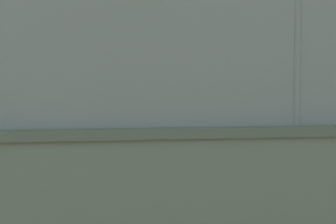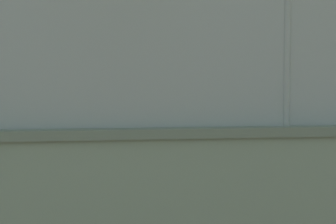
# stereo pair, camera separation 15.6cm
# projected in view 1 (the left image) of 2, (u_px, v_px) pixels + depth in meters

# --- Properties ---
(ground_plane) EXTENTS (260.00, 260.00, 0.00)m
(ground_plane) POSITION_uv_depth(u_px,v_px,m) (191.00, 145.00, 15.79)
(ground_plane) COLOR tan
(perimeter_wall) EXTENTS (24.34, 0.96, 1.56)m
(perimeter_wall) POSITION_uv_depth(u_px,v_px,m) (100.00, 221.00, 4.12)
(perimeter_wall) COLOR slate
(perimeter_wall) RESTS_ON ground_plane
(player_foreground_swinging) EXTENTS (0.99, 0.84, 1.66)m
(player_foreground_swinging) POSITION_uv_depth(u_px,v_px,m) (187.00, 111.00, 17.69)
(player_foreground_swinging) COLOR black
(player_foreground_swinging) RESTS_ON ground_plane
(player_baseline_waiting) EXTENTS (0.92, 0.70, 1.68)m
(player_baseline_waiting) POSITION_uv_depth(u_px,v_px,m) (137.00, 117.00, 14.31)
(player_baseline_waiting) COLOR navy
(player_baseline_waiting) RESTS_ON ground_plane
(sports_ball) EXTENTS (0.14, 0.14, 0.14)m
(sports_ball) POSITION_uv_depth(u_px,v_px,m) (162.00, 105.00, 15.75)
(sports_ball) COLOR yellow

